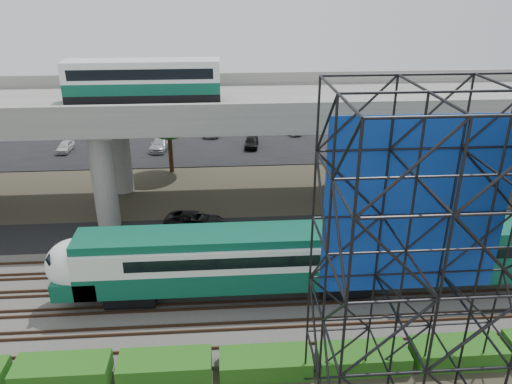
{
  "coord_description": "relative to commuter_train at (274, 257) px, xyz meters",
  "views": [
    {
      "loc": [
        -0.87,
        -23.73,
        18.56
      ],
      "look_at": [
        1.28,
        6.0,
        5.42
      ],
      "focal_mm": 35.0,
      "sensor_mm": 36.0,
      "label": 1
    }
  ],
  "objects": [
    {
      "name": "parking_lot",
      "position": [
        -2.05,
        32.0,
        -2.84
      ],
      "size": [
        90.0,
        18.0,
        0.08
      ],
      "primitive_type": "cube",
      "color": "black",
      "rests_on": "ground"
    },
    {
      "name": "rail_tracks",
      "position": [
        -2.05,
        -0.0,
        -2.6
      ],
      "size": [
        90.0,
        9.52,
        0.16
      ],
      "color": "#472D1E",
      "rests_on": "ballast_bed"
    },
    {
      "name": "commuter_train",
      "position": [
        0.0,
        0.0,
        0.0
      ],
      "size": [
        29.3,
        3.06,
        4.3
      ],
      "color": "black",
      "rests_on": "rail_tracks"
    },
    {
      "name": "overpass",
      "position": [
        -2.55,
        14.0,
        5.33
      ],
      "size": [
        80.0,
        12.0,
        12.4
      ],
      "color": "#9E9B93",
      "rests_on": "ground"
    },
    {
      "name": "hedge_strip",
      "position": [
        -1.05,
        -6.3,
        -2.32
      ],
      "size": [
        34.6,
        1.8,
        1.2
      ],
      "color": "#1A5112",
      "rests_on": "ground"
    },
    {
      "name": "harbor_water",
      "position": [
        -2.05,
        54.0,
        -2.87
      ],
      "size": [
        140.0,
        40.0,
        0.03
      ],
      "primitive_type": "cube",
      "color": "#445B70",
      "rests_on": "ground"
    },
    {
      "name": "ground",
      "position": [
        -2.05,
        -2.0,
        -2.88
      ],
      "size": [
        140.0,
        140.0,
        0.0
      ],
      "primitive_type": "plane",
      "color": "#474233",
      "rests_on": "ground"
    },
    {
      "name": "service_road",
      "position": [
        -2.05,
        8.5,
        -2.84
      ],
      "size": [
        90.0,
        5.0,
        0.08
      ],
      "primitive_type": "cube",
      "color": "black",
      "rests_on": "ground"
    },
    {
      "name": "trees",
      "position": [
        -6.72,
        14.17,
        2.69
      ],
      "size": [
        40.94,
        16.94,
        7.69
      ],
      "color": "#382314",
      "rests_on": "ground"
    },
    {
      "name": "suv",
      "position": [
        -5.17,
        9.35,
        -2.15
      ],
      "size": [
        5.11,
        3.32,
        1.31
      ],
      "primitive_type": "imported",
      "rotation": [
        0.0,
        0.0,
        1.31
      ],
      "color": "black",
      "rests_on": "service_road"
    },
    {
      "name": "parked_cars",
      "position": [
        -1.03,
        31.38,
        -2.21
      ],
      "size": [
        39.45,
        9.54,
        1.31
      ],
      "color": "silver",
      "rests_on": "parking_lot"
    },
    {
      "name": "scaffold_tower",
      "position": [
        5.37,
        -9.98,
        4.59
      ],
      "size": [
        9.36,
        6.36,
        15.0
      ],
      "color": "black",
      "rests_on": "ground"
    },
    {
      "name": "ballast_bed",
      "position": [
        -2.05,
        0.0,
        -2.78
      ],
      "size": [
        90.0,
        12.0,
        0.2
      ],
      "primitive_type": "cube",
      "color": "slate",
      "rests_on": "ground"
    }
  ]
}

